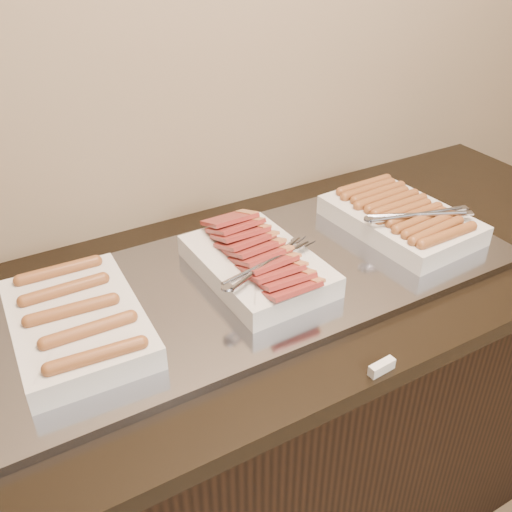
{
  "coord_description": "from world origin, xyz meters",
  "views": [
    {
      "loc": [
        -0.53,
        1.22,
        1.64
      ],
      "look_at": [
        -0.01,
        2.13,
        0.97
      ],
      "focal_mm": 40.0,
      "sensor_mm": 36.0,
      "label": 1
    }
  ],
  "objects": [
    {
      "name": "warming_tray",
      "position": [
        -0.0,
        2.13,
        0.91
      ],
      "size": [
        1.2,
        0.5,
        0.02
      ],
      "primitive_type": "cube",
      "color": "#91939F",
      "rests_on": "counter"
    },
    {
      "name": "dish_left",
      "position": [
        -0.4,
        2.13,
        0.95
      ],
      "size": [
        0.25,
        0.36,
        0.07
      ],
      "rotation": [
        0.0,
        0.0,
        -0.04
      ],
      "color": "silver",
      "rests_on": "warming_tray"
    },
    {
      "name": "dish_center",
      "position": [
        -0.0,
        2.13,
        0.96
      ],
      "size": [
        0.27,
        0.36,
        0.1
      ],
      "rotation": [
        0.0,
        0.0,
        0.03
      ],
      "color": "silver",
      "rests_on": "warming_tray"
    },
    {
      "name": "label_holder",
      "position": [
        0.05,
        1.77,
        0.91
      ],
      "size": [
        0.06,
        0.02,
        0.02
      ],
      "primitive_type": "cube",
      "rotation": [
        0.0,
        0.0,
        0.08
      ],
      "color": "silver",
      "rests_on": "counter"
    },
    {
      "name": "dish_right",
      "position": [
        0.41,
        2.13,
        0.95
      ],
      "size": [
        0.28,
        0.38,
        0.08
      ],
      "rotation": [
        0.0,
        0.0,
        0.07
      ],
      "color": "silver",
      "rests_on": "warming_tray"
    },
    {
      "name": "counter",
      "position": [
        0.0,
        2.13,
        0.45
      ],
      "size": [
        2.06,
        0.76,
        0.9
      ],
      "color": "black",
      "rests_on": "ground"
    }
  ]
}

